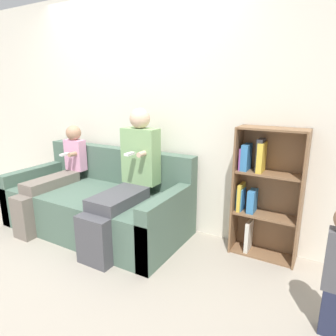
% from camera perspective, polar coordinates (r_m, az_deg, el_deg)
% --- Properties ---
extents(ground_plane, '(14.00, 14.00, 0.00)m').
position_cam_1_polar(ground_plane, '(3.07, -17.60, -15.62)').
color(ground_plane, '#9E9384').
extents(back_wall, '(10.00, 0.06, 2.55)m').
position_cam_1_polar(back_wall, '(3.46, -6.08, 10.78)').
color(back_wall, silver).
rests_on(back_wall, ground_plane).
extents(couch, '(2.00, 0.94, 0.86)m').
position_cam_1_polar(couch, '(3.42, -13.24, -6.76)').
color(couch, '#4C6656').
rests_on(couch, ground_plane).
extents(adult_seated, '(0.38, 0.91, 1.33)m').
position_cam_1_polar(adult_seated, '(2.95, -7.90, -1.91)').
color(adult_seated, '#47474C').
rests_on(adult_seated, ground_plane).
extents(child_seated, '(0.26, 0.92, 1.10)m').
position_cam_1_polar(child_seated, '(3.61, -20.95, -1.59)').
color(child_seated, '#70665B').
rests_on(child_seated, ground_plane).
extents(bookshelf, '(0.59, 0.25, 1.20)m').
position_cam_1_polar(bookshelf, '(2.86, 17.55, -4.01)').
color(bookshelf, brown).
rests_on(bookshelf, ground_plane).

